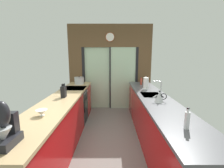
% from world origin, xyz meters
% --- Properties ---
extents(ground_plane, '(5.04, 7.60, 0.02)m').
position_xyz_m(ground_plane, '(0.00, 0.60, -0.01)').
color(ground_plane, slate).
extents(back_wall_unit, '(2.64, 0.12, 2.70)m').
position_xyz_m(back_wall_unit, '(0.00, 2.40, 1.52)').
color(back_wall_unit, brown).
rests_on(back_wall_unit, ground_plane).
extents(left_counter_run, '(0.62, 3.80, 0.92)m').
position_xyz_m(left_counter_run, '(-0.91, 0.13, 0.47)').
color(left_counter_run, '#AD0C0F').
rests_on(left_counter_run, ground_plane).
extents(right_counter_run, '(0.62, 3.80, 0.92)m').
position_xyz_m(right_counter_run, '(0.91, 0.30, 0.46)').
color(right_counter_run, '#AD0C0F').
rests_on(right_counter_run, ground_plane).
extents(sink_faucet, '(0.19, 0.02, 0.29)m').
position_xyz_m(sink_faucet, '(1.06, 0.55, 1.11)').
color(sink_faucet, '#B7BABC').
rests_on(sink_faucet, right_counter_run).
extents(oven_range, '(0.60, 0.60, 0.92)m').
position_xyz_m(oven_range, '(-0.91, 1.25, 0.46)').
color(oven_range, black).
rests_on(oven_range, ground_plane).
extents(mixing_bowl, '(0.15, 0.15, 0.08)m').
position_xyz_m(mixing_bowl, '(-0.89, -0.63, 0.97)').
color(mixing_bowl, silver).
rests_on(mixing_bowl, left_counter_run).
extents(knife_block, '(0.08, 0.14, 0.28)m').
position_xyz_m(knife_block, '(-0.89, 0.34, 1.03)').
color(knife_block, black).
rests_on(knife_block, left_counter_run).
extents(stand_mixer, '(0.17, 0.27, 0.42)m').
position_xyz_m(stand_mixer, '(-0.89, -1.34, 1.08)').
color(stand_mixer, black).
rests_on(stand_mixer, left_counter_run).
extents(stock_pot, '(0.27, 0.27, 0.23)m').
position_xyz_m(stock_pot, '(-0.89, 1.82, 1.02)').
color(stock_pot, '#B7BABC').
rests_on(stock_pot, left_counter_run).
extents(kettle, '(0.25, 0.16, 0.21)m').
position_xyz_m(kettle, '(0.89, 0.01, 1.01)').
color(kettle, '#B7BABC').
rests_on(kettle, right_counter_run).
extents(soap_bottle_near, '(0.06, 0.06, 0.25)m').
position_xyz_m(soap_bottle_near, '(0.89, -1.02, 1.03)').
color(soap_bottle_near, silver).
rests_on(soap_bottle_near, right_counter_run).
extents(soap_bottle_far, '(0.06, 0.06, 0.22)m').
position_xyz_m(soap_bottle_far, '(0.89, 1.71, 1.01)').
color(soap_bottle_far, '#B23D2D').
rests_on(soap_bottle_far, right_counter_run).
extents(paper_towel_roll, '(0.15, 0.15, 0.32)m').
position_xyz_m(paper_towel_roll, '(0.89, 1.09, 1.06)').
color(paper_towel_roll, '#B7BABC').
rests_on(paper_towel_roll, right_counter_run).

